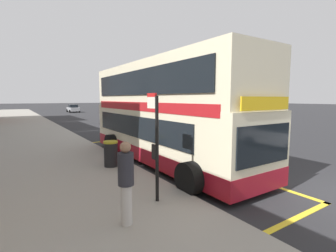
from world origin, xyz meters
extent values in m
plane|color=#28282B|center=(0.00, 32.00, 0.00)|extent=(260.00, 260.00, 0.00)
cube|color=gray|center=(-7.00, 32.00, 0.07)|extent=(6.00, 76.00, 0.14)
cube|color=beige|center=(-2.45, 6.77, 1.35)|extent=(2.51, 10.33, 2.30)
cube|color=beige|center=(-2.45, 6.77, 3.45)|extent=(2.49, 10.12, 1.90)
cube|color=maroon|center=(-2.45, 6.77, 0.50)|extent=(2.53, 10.35, 0.60)
cube|color=#B2191E|center=(-2.45, 6.77, 2.52)|extent=(2.54, 9.50, 0.36)
cube|color=black|center=(-3.73, 7.17, 1.65)|extent=(0.04, 8.26, 0.90)
cube|color=black|center=(-3.73, 6.77, 3.50)|extent=(0.04, 9.09, 1.00)
cube|color=black|center=(-2.45, 1.59, 1.60)|extent=(2.21, 0.04, 1.10)
cube|color=yellow|center=(-2.45, 1.59, 2.72)|extent=(2.01, 0.04, 0.36)
cylinder|color=black|center=(-3.80, 3.05, 0.50)|extent=(0.56, 1.00, 1.00)
cylinder|color=black|center=(-1.10, 3.05, 0.50)|extent=(0.56, 1.00, 1.00)
cylinder|color=black|center=(-3.80, 9.61, 0.50)|extent=(0.56, 1.00, 1.00)
cylinder|color=black|center=(-1.10, 9.61, 0.50)|extent=(0.56, 1.00, 1.00)
cube|color=yellow|center=(-3.92, 6.90, 0.01)|extent=(0.16, 12.92, 0.01)
cube|color=yellow|center=(-1.10, 6.90, 0.01)|extent=(0.16, 12.92, 0.01)
cube|color=yellow|center=(-2.51, 0.52, 0.01)|extent=(2.98, 0.16, 0.01)
cube|color=yellow|center=(-2.51, 13.28, 0.01)|extent=(2.98, 0.16, 0.01)
cylinder|color=black|center=(-5.04, 2.93, 1.53)|extent=(0.09, 0.09, 2.78)
cube|color=silver|center=(-5.04, 3.19, 2.74)|extent=(0.05, 0.42, 0.30)
cube|color=red|center=(-5.04, 3.19, 2.94)|extent=(0.05, 0.42, 0.10)
cube|color=black|center=(-5.04, 3.03, 1.44)|extent=(0.06, 0.28, 0.40)
cube|color=#B2B5BA|center=(2.93, 50.67, 0.66)|extent=(1.76, 4.20, 0.72)
cube|color=black|center=(2.93, 50.57, 1.32)|extent=(1.52, 1.90, 0.60)
cylinder|color=black|center=(2.00, 51.98, 0.30)|extent=(0.22, 0.60, 0.60)
cylinder|color=black|center=(3.87, 51.98, 0.30)|extent=(0.22, 0.60, 0.60)
cylinder|color=black|center=(2.00, 49.37, 0.30)|extent=(0.22, 0.60, 0.60)
cylinder|color=black|center=(3.87, 49.37, 0.30)|extent=(0.22, 0.60, 0.60)
cylinder|color=#B7B2AD|center=(-6.22, 2.24, 0.58)|extent=(0.24, 0.24, 0.88)
cylinder|color=#26262D|center=(-6.22, 2.24, 1.37)|extent=(0.34, 0.34, 0.70)
sphere|color=#8C664C|center=(-6.22, 2.24, 1.84)|extent=(0.24, 0.24, 0.24)
cylinder|color=black|center=(-4.90, 6.82, 0.61)|extent=(0.54, 0.54, 0.94)
cylinder|color=#A5991E|center=(-4.90, 6.82, 1.12)|extent=(0.56, 0.56, 0.08)
camera|label=1|loc=(-8.20, -2.43, 2.85)|focal=26.05mm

